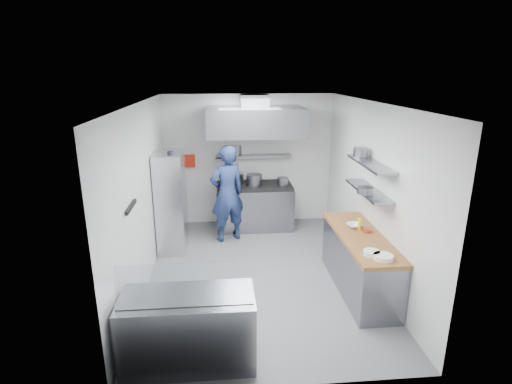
{
  "coord_description": "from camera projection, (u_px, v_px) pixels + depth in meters",
  "views": [
    {
      "loc": [
        -0.58,
        -5.95,
        3.25
      ],
      "look_at": [
        0.0,
        0.6,
        1.25
      ],
      "focal_mm": 28.0,
      "sensor_mm": 36.0,
      "label": 1
    }
  ],
  "objects": [
    {
      "name": "wall_shelf_lower",
      "position": [
        368.0,
        191.0,
        6.08
      ],
      "size": [
        0.3,
        1.3,
        0.04
      ],
      "primitive_type": "cube",
      "color": "gray",
      "rests_on": "wall_right"
    },
    {
      "name": "display_case",
      "position": [
        189.0,
        329.0,
        4.55
      ],
      "size": [
        1.5,
        0.7,
        0.85
      ],
      "primitive_type": "cube",
      "color": "gray",
      "rests_on": "floor"
    },
    {
      "name": "over_range_shelf",
      "position": [
        254.0,
        156.0,
        8.47
      ],
      "size": [
        1.6,
        0.3,
        0.04
      ],
      "primitive_type": "cube",
      "color": "gray",
      "rests_on": "wall_back"
    },
    {
      "name": "stock_pot_mid",
      "position": [
        254.0,
        180.0,
        8.29
      ],
      "size": [
        0.33,
        0.33,
        0.24
      ],
      "primitive_type": "cylinder",
      "color": "slate",
      "rests_on": "cooktop"
    },
    {
      "name": "display_glass",
      "position": [
        185.0,
        284.0,
        4.25
      ],
      "size": [
        1.47,
        0.19,
        0.42
      ],
      "primitive_type": "cube",
      "rotation": [
        -0.38,
        0.0,
        0.0
      ],
      "color": "silver",
      "rests_on": "display_case"
    },
    {
      "name": "prep_counter_base",
      "position": [
        359.0,
        264.0,
        6.1
      ],
      "size": [
        0.62,
        2.0,
        0.84
      ],
      "primitive_type": "cube",
      "color": "gray",
      "rests_on": "floor"
    },
    {
      "name": "plate_stack_b",
      "position": [
        372.0,
        253.0,
        5.31
      ],
      "size": [
        0.22,
        0.22,
        0.06
      ],
      "primitive_type": "cylinder",
      "color": "white",
      "rests_on": "prep_counter_top"
    },
    {
      "name": "shelf_pot_c",
      "position": [
        365.0,
        190.0,
        5.86
      ],
      "size": [
        0.24,
        0.24,
        0.1
      ],
      "primitive_type": "cylinder",
      "color": "slate",
      "rests_on": "wall_shelf_lower"
    },
    {
      "name": "wall_shelf_upper",
      "position": [
        370.0,
        164.0,
        5.96
      ],
      "size": [
        0.3,
        1.3,
        0.04
      ],
      "primitive_type": "cube",
      "color": "gray",
      "rests_on": "wall_right"
    },
    {
      "name": "ceiling",
      "position": [
        260.0,
        103.0,
        5.85
      ],
      "size": [
        5.0,
        5.0,
        0.0
      ],
      "primitive_type": "plane",
      "rotation": [
        3.14,
        0.0,
        0.0
      ],
      "color": "silver",
      "rests_on": "wall_back"
    },
    {
      "name": "squeeze_bottle",
      "position": [
        360.0,
        224.0,
        6.15
      ],
      "size": [
        0.06,
        0.06,
        0.18
      ],
      "primitive_type": "cylinder",
      "color": "yellow",
      "rests_on": "prep_counter_top"
    },
    {
      "name": "wire_rack",
      "position": [
        171.0,
        201.0,
        7.43
      ],
      "size": [
        0.5,
        0.9,
        1.85
      ],
      "primitive_type": "cube",
      "color": "silver",
      "rests_on": "floor"
    },
    {
      "name": "prep_counter_top",
      "position": [
        361.0,
        237.0,
        5.97
      ],
      "size": [
        0.65,
        2.04,
        0.06
      ],
      "primitive_type": "cube",
      "color": "brown",
      "rests_on": "prep_counter_base"
    },
    {
      "name": "extractor_hood",
      "position": [
        255.0,
        121.0,
        7.84
      ],
      "size": [
        1.9,
        1.15,
        0.55
      ],
      "primitive_type": "cube",
      "color": "gray",
      "rests_on": "wall_back"
    },
    {
      "name": "shelf_pot_a",
      "position": [
        236.0,
        149.0,
        8.62
      ],
      "size": [
        0.28,
        0.28,
        0.18
      ],
      "primitive_type": "cylinder",
      "color": "slate",
      "rests_on": "over_range_shelf"
    },
    {
      "name": "wall_back",
      "position": [
        248.0,
        160.0,
        8.64
      ],
      "size": [
        3.6,
        2.8,
        0.02
      ],
      "primitive_type": "cube",
      "rotation": [
        1.57,
        0.0,
        0.0
      ],
      "color": "white",
      "rests_on": "floor"
    },
    {
      "name": "red_firebox",
      "position": [
        190.0,
        161.0,
        8.48
      ],
      "size": [
        0.22,
        0.1,
        0.26
      ],
      "primitive_type": "cube",
      "color": "red",
      "rests_on": "wall_back"
    },
    {
      "name": "knife_strip",
      "position": [
        131.0,
        207.0,
        5.21
      ],
      "size": [
        0.04,
        0.55,
        0.05
      ],
      "primitive_type": "cube",
      "color": "black",
      "rests_on": "wall_left"
    },
    {
      "name": "rack_bin_a",
      "position": [
        170.0,
        213.0,
        7.19
      ],
      "size": [
        0.18,
        0.22,
        0.2
      ],
      "primitive_type": "cube",
      "color": "white",
      "rests_on": "wire_rack"
    },
    {
      "name": "copper_pan",
      "position": [
        367.0,
        230.0,
        6.07
      ],
      "size": [
        0.15,
        0.15,
        0.06
      ],
      "primitive_type": "cylinder",
      "color": "#C66237",
      "rests_on": "prep_counter_top"
    },
    {
      "name": "floor",
      "position": [
        259.0,
        274.0,
        6.67
      ],
      "size": [
        5.0,
        5.0,
        0.0
      ],
      "primitive_type": "plane",
      "color": "#5F5F61",
      "rests_on": "ground"
    },
    {
      "name": "wall_left",
      "position": [
        143.0,
        197.0,
        6.11
      ],
      "size": [
        2.8,
        5.0,
        0.02
      ],
      "primitive_type": "cube",
      "rotation": [
        1.57,
        0.0,
        1.57
      ],
      "color": "white",
      "rests_on": "floor"
    },
    {
      "name": "stock_pot_left",
      "position": [
        237.0,
        178.0,
        8.55
      ],
      "size": [
        0.26,
        0.26,
        0.2
      ],
      "primitive_type": "cylinder",
      "color": "slate",
      "rests_on": "cooktop"
    },
    {
      "name": "shelf_pot_d",
      "position": [
        361.0,
        152.0,
        6.35
      ],
      "size": [
        0.23,
        0.23,
        0.14
      ],
      "primitive_type": "cylinder",
      "color": "slate",
      "rests_on": "wall_shelf_upper"
    },
    {
      "name": "wall_right",
      "position": [
        371.0,
        191.0,
        6.41
      ],
      "size": [
        2.8,
        5.0,
        0.02
      ],
      "primitive_type": "cube",
      "rotation": [
        1.57,
        0.0,
        -1.57
      ],
      "color": "white",
      "rests_on": "floor"
    },
    {
      "name": "wall_front",
      "position": [
        284.0,
        269.0,
        3.88
      ],
      "size": [
        3.6,
        2.8,
        0.02
      ],
      "primitive_type": "cube",
      "rotation": [
        -1.57,
        0.0,
        0.0
      ],
      "color": "white",
      "rests_on": "floor"
    },
    {
      "name": "rack_bin_b",
      "position": [
        172.0,
        178.0,
        7.57
      ],
      "size": [
        0.15,
        0.2,
        0.18
      ],
      "primitive_type": "cube",
      "color": "yellow",
      "rests_on": "wire_rack"
    },
    {
      "name": "gas_range",
      "position": [
        255.0,
        207.0,
        8.55
      ],
      "size": [
        1.6,
        0.8,
        0.9
      ],
      "primitive_type": "cube",
      "color": "gray",
      "rests_on": "floor"
    },
    {
      "name": "plate_stack_a",
      "position": [
        383.0,
        257.0,
        5.19
      ],
      "size": [
        0.26,
        0.26,
        0.06
      ],
      "primitive_type": "cylinder",
      "color": "white",
      "rests_on": "prep_counter_top"
    },
    {
      "name": "mixing_bowl",
      "position": [
        354.0,
        225.0,
        6.25
      ],
      "size": [
        0.26,
        0.26,
        0.06
      ],
      "primitive_type": "imported",
      "rotation": [
        0.0,
        0.0,
        0.18
      ],
      "color": "white",
      "rests_on": "prep_counter_top"
    },
    {
      "name": "stock_pot_right",
      "position": [
        283.0,
        181.0,
        8.34
      ],
      "size": [
        0.24,
        0.24,
        0.16
      ],
      "primitive_type": "cylinder",
      "color": "slate",
      "rests_on": "cooktop"
    },
    {
      "name": "chef",
      "position": [
        227.0,
        194.0,
        7.76
      ],
      "size": [
        0.82,
        0.7,
        1.92
      ],
      "primitive_type": "imported",
      "rotation": [
        0.0,
        0.0,
        3.54
      ],
      "color": "navy",
      "rests_on": "floor"
    },
    {
      "name": "cooktop",
      "position": [
        255.0,
        186.0,
        8.41
      ],
      "size": [
        1.57,
        0.78,
        0.06
      ],
      "primitive_type": "cube",
      "color": "black",
      "rests_on": "gas_range"
    },
    {
      "name": "rack_jar",
      "position": [
        170.0,
        156.0,
        7.07
      ],
      "size": [
        0.11,
        0.11,
        0.18
      ],
      "primitive_type": "cylinder",
      "color": "black",
      "rests_on": "wire_rack"
    },
    {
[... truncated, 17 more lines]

